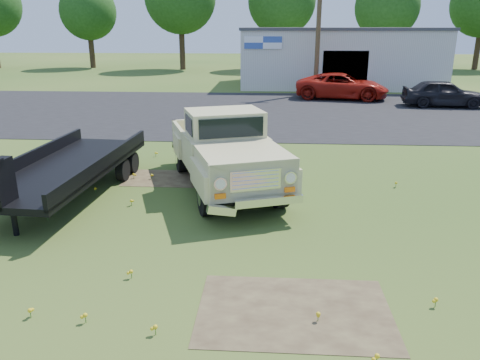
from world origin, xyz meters
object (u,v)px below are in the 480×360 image
object	(u,v)px
vintage_pickup_truck	(225,149)
dark_sedan	(443,93)
flatbed_trailer	(67,163)
red_pickup	(342,86)

from	to	relation	value
vintage_pickup_truck	dark_sedan	bearing A→B (deg)	33.98
flatbed_trailer	red_pickup	bearing A→B (deg)	65.30
dark_sedan	flatbed_trailer	bearing A→B (deg)	140.88
vintage_pickup_truck	red_pickup	distance (m)	17.77
red_pickup	dark_sedan	bearing A→B (deg)	-106.26
flatbed_trailer	dark_sedan	bearing A→B (deg)	49.54
vintage_pickup_truck	flatbed_trailer	distance (m)	4.11
vintage_pickup_truck	dark_sedan	xyz separation A→B (m)	(10.64, 14.30, -0.34)
flatbed_trailer	dark_sedan	distance (m)	21.13
dark_sedan	vintage_pickup_truck	bearing A→B (deg)	148.06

